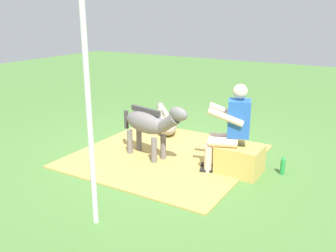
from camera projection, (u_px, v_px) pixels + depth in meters
ground_plane at (168, 155)px, 6.05m from camera, size 24.00×24.00×0.00m
hay_patch at (166, 156)px, 5.98m from camera, size 2.68×2.66×0.02m
hay_bale at (240, 160)px, 5.31m from camera, size 0.60×0.51×0.41m
person_seated at (230, 126)px, 5.21m from camera, size 0.72×0.56×1.29m
pony_standing at (150, 124)px, 5.72m from camera, size 1.33×0.51×0.94m
pony_lying at (165, 122)px, 7.15m from camera, size 1.06×1.20×0.42m
soda_bottle at (283, 165)px, 5.29m from camera, size 0.07×0.07×0.28m
tent_pole_left at (89, 112)px, 3.75m from camera, size 0.06×0.06×2.53m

